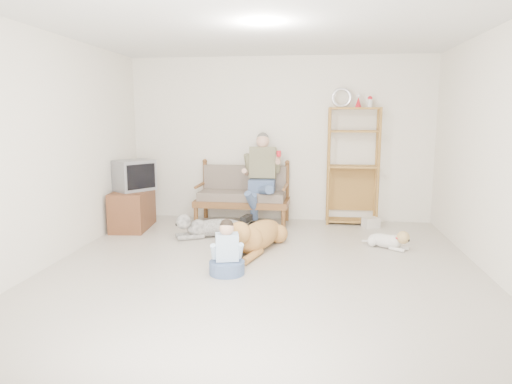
# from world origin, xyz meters

# --- Properties ---
(floor) EXTENTS (5.50, 5.50, 0.00)m
(floor) POSITION_xyz_m (0.00, 0.00, 0.00)
(floor) COLOR beige
(floor) RESTS_ON ground
(ceiling) EXTENTS (5.50, 5.50, 0.00)m
(ceiling) POSITION_xyz_m (0.00, 0.00, 2.70)
(ceiling) COLOR silver
(ceiling) RESTS_ON ground
(wall_back) EXTENTS (5.00, 0.00, 5.00)m
(wall_back) POSITION_xyz_m (0.00, 2.75, 1.35)
(wall_back) COLOR silver
(wall_back) RESTS_ON ground
(wall_front) EXTENTS (5.00, 0.00, 5.00)m
(wall_front) POSITION_xyz_m (0.00, -2.75, 1.35)
(wall_front) COLOR silver
(wall_front) RESTS_ON ground
(wall_left) EXTENTS (0.00, 5.50, 5.50)m
(wall_left) POSITION_xyz_m (-2.50, 0.00, 1.35)
(wall_left) COLOR silver
(wall_left) RESTS_ON ground
(wall_right) EXTENTS (0.00, 5.50, 5.50)m
(wall_right) POSITION_xyz_m (2.50, 0.00, 1.35)
(wall_right) COLOR silver
(wall_right) RESTS_ON ground
(loveseat) EXTENTS (1.52, 0.74, 0.95)m
(loveseat) POSITION_xyz_m (-0.57, 2.41, 0.49)
(loveseat) COLOR brown
(loveseat) RESTS_ON ground
(man) EXTENTS (0.56, 0.80, 1.30)m
(man) POSITION_xyz_m (-0.27, 2.21, 0.68)
(man) COLOR slate
(man) RESTS_ON loveseat
(etagere) EXTENTS (0.83, 0.36, 2.18)m
(etagere) POSITION_xyz_m (1.19, 2.55, 0.96)
(etagere) COLOR #A17132
(etagere) RESTS_ON ground
(book_stack) EXTENTS (0.29, 0.26, 0.15)m
(book_stack) POSITION_xyz_m (1.48, 2.30, 0.08)
(book_stack) COLOR silver
(book_stack) RESTS_ON ground
(tv_stand) EXTENTS (0.58, 0.94, 0.60)m
(tv_stand) POSITION_xyz_m (-2.23, 1.80, 0.30)
(tv_stand) COLOR brown
(tv_stand) RESTS_ON ground
(crt_tv) EXTENTS (0.70, 0.72, 0.47)m
(crt_tv) POSITION_xyz_m (-2.19, 1.83, 0.83)
(crt_tv) COLOR slate
(crt_tv) RESTS_ON tv_stand
(wall_outlet) EXTENTS (0.12, 0.02, 0.08)m
(wall_outlet) POSITION_xyz_m (-1.25, 2.73, 0.30)
(wall_outlet) COLOR silver
(wall_outlet) RESTS_ON ground
(golden_retriever) EXTENTS (0.70, 1.59, 0.49)m
(golden_retriever) POSITION_xyz_m (-0.17, 0.84, 0.20)
(golden_retriever) COLOR #C18B43
(golden_retriever) RESTS_ON ground
(shaggy_dog) EXTENTS (1.09, 0.67, 0.36)m
(shaggy_dog) POSITION_xyz_m (-0.94, 1.45, 0.15)
(shaggy_dog) COLOR silver
(shaggy_dog) RESTS_ON ground
(terrier) EXTENTS (0.62, 0.48, 0.27)m
(terrier) POSITION_xyz_m (1.59, 1.16, 0.11)
(terrier) COLOR white
(terrier) RESTS_ON ground
(child) EXTENTS (0.40, 0.40, 0.62)m
(child) POSITION_xyz_m (-0.38, -0.07, 0.22)
(child) COLOR slate
(child) RESTS_ON ground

